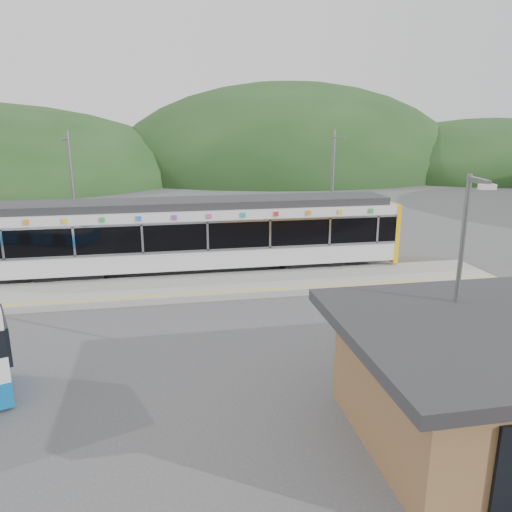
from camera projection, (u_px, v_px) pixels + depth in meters
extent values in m
plane|color=#4C4C4F|center=(231.00, 315.00, 19.79)|extent=(120.00, 120.00, 0.00)
ellipsoid|color=#1E3D19|center=(289.00, 174.00, 73.87)|extent=(52.00, 39.00, 26.00)
ellipsoid|color=#1E3D19|center=(490.00, 174.00, 73.29)|extent=(44.00, 33.00, 16.00)
cube|color=#9E9E99|center=(221.00, 286.00, 22.88)|extent=(26.00, 3.20, 0.30)
cube|color=yellow|center=(225.00, 292.00, 21.61)|extent=(26.00, 0.10, 0.01)
cube|color=black|center=(72.00, 274.00, 24.18)|extent=(3.20, 2.20, 0.56)
cube|color=black|center=(310.00, 261.00, 26.30)|extent=(3.20, 2.20, 0.56)
cube|color=silver|center=(196.00, 253.00, 25.04)|extent=(20.00, 2.90, 0.92)
cube|color=black|center=(195.00, 230.00, 24.73)|extent=(20.00, 2.96, 1.45)
cube|color=silver|center=(197.00, 251.00, 23.49)|extent=(20.00, 0.05, 0.10)
cube|color=silver|center=(197.00, 223.00, 23.13)|extent=(20.00, 0.05, 0.10)
cube|color=silver|center=(194.00, 211.00, 24.49)|extent=(20.00, 2.90, 0.45)
cube|color=#2D2D30|center=(194.00, 203.00, 24.38)|extent=(19.40, 2.50, 0.36)
cube|color=yellow|center=(385.00, 229.00, 26.61)|extent=(0.24, 2.92, 3.00)
cube|color=silver|center=(2.00, 245.00, 21.81)|extent=(0.10, 0.05, 1.35)
cube|color=silver|center=(74.00, 242.00, 22.34)|extent=(0.10, 0.05, 1.35)
cube|color=silver|center=(142.00, 239.00, 22.87)|extent=(0.10, 0.05, 1.35)
cube|color=silver|center=(208.00, 236.00, 23.40)|extent=(0.10, 0.05, 1.35)
cube|color=silver|center=(270.00, 234.00, 23.93)|extent=(0.10, 0.05, 1.35)
cube|color=silver|center=(330.00, 231.00, 24.46)|extent=(0.10, 0.05, 1.35)
cube|color=silver|center=(378.00, 229.00, 24.90)|extent=(0.10, 0.05, 1.35)
cube|color=orange|center=(26.00, 222.00, 21.76)|extent=(0.22, 0.04, 0.22)
cube|color=yellow|center=(65.00, 221.00, 22.05)|extent=(0.22, 0.04, 0.22)
cube|color=green|center=(102.00, 220.00, 22.33)|extent=(0.22, 0.04, 0.22)
cube|color=blue|center=(139.00, 219.00, 22.61)|extent=(0.22, 0.04, 0.22)
cube|color=purple|center=(174.00, 217.00, 22.89)|extent=(0.22, 0.04, 0.22)
cube|color=#E54C8C|center=(209.00, 216.00, 23.18)|extent=(0.22, 0.04, 0.22)
cube|color=#19A5A5|center=(243.00, 215.00, 23.46)|extent=(0.22, 0.04, 0.22)
cube|color=red|center=(276.00, 214.00, 23.74)|extent=(0.22, 0.04, 0.22)
cube|color=orange|center=(309.00, 213.00, 24.02)|extent=(0.22, 0.04, 0.22)
cube|color=yellow|center=(340.00, 212.00, 24.31)|extent=(0.22, 0.04, 0.22)
cube|color=green|center=(371.00, 211.00, 24.59)|extent=(0.22, 0.04, 0.22)
cylinder|color=slate|center=(74.00, 200.00, 25.80)|extent=(0.18, 0.18, 7.00)
cube|color=slate|center=(65.00, 139.00, 24.24)|extent=(0.08, 1.80, 0.08)
cylinder|color=slate|center=(332.00, 193.00, 28.27)|extent=(0.18, 0.18, 7.00)
cube|color=slate|center=(339.00, 138.00, 26.71)|extent=(0.08, 1.80, 0.08)
cylinder|color=slate|center=(456.00, 297.00, 12.68)|extent=(0.12, 0.12, 6.23)
cube|color=slate|center=(482.00, 181.00, 11.45)|extent=(0.30, 1.04, 0.12)
cube|color=silver|center=(494.00, 187.00, 11.03)|extent=(0.38, 0.24, 0.12)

